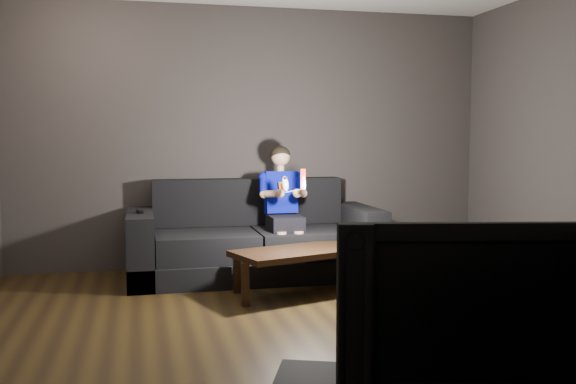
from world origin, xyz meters
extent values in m
plane|color=black|center=(0.00, 0.00, 0.00)|extent=(5.00, 5.00, 0.00)
cube|color=#3C3635|center=(0.00, 2.50, 1.35)|extent=(5.00, 0.04, 2.70)
cube|color=#3C3635|center=(0.00, -2.50, 1.35)|extent=(5.00, 0.04, 2.70)
cube|color=black|center=(-0.10, 1.90, 0.10)|extent=(2.41, 1.04, 0.21)
cube|color=black|center=(-0.58, 1.79, 0.33)|extent=(0.94, 0.73, 0.25)
cube|color=black|center=(0.38, 1.79, 0.33)|extent=(0.94, 0.73, 0.25)
cube|color=black|center=(-0.10, 2.30, 0.69)|extent=(1.92, 0.24, 0.47)
cube|color=black|center=(-1.18, 1.90, 0.33)|extent=(0.24, 1.04, 0.66)
cube|color=black|center=(0.98, 1.90, 0.33)|extent=(0.24, 1.04, 0.66)
cube|color=black|center=(0.17, 1.77, 0.53)|extent=(0.31, 0.39, 0.14)
cube|color=navy|center=(0.17, 1.98, 0.81)|extent=(0.31, 0.22, 0.43)
cube|color=orange|center=(0.17, 1.89, 0.87)|extent=(0.09, 0.09, 0.10)
cube|color=#AA1A07|center=(0.17, 1.88, 0.87)|extent=(0.06, 0.06, 0.07)
cylinder|color=#E2AD80|center=(0.17, 1.98, 1.04)|extent=(0.07, 0.07, 0.06)
sphere|color=#E2AD80|center=(0.17, 1.98, 1.16)|extent=(0.18, 0.18, 0.18)
ellipsoid|color=black|center=(0.17, 1.99, 1.18)|extent=(0.19, 0.19, 0.17)
cylinder|color=navy|center=(-0.02, 1.91, 0.89)|extent=(0.08, 0.23, 0.20)
cylinder|color=navy|center=(0.36, 1.91, 0.89)|extent=(0.08, 0.23, 0.20)
cylinder|color=#E2AD80|center=(0.04, 1.74, 0.84)|extent=(0.14, 0.24, 0.11)
cylinder|color=#E2AD80|center=(0.32, 1.74, 0.84)|extent=(0.14, 0.24, 0.11)
sphere|color=#E2AD80|center=(0.10, 1.65, 0.83)|extent=(0.09, 0.09, 0.09)
sphere|color=#E2AD80|center=(0.26, 1.65, 0.83)|extent=(0.09, 0.09, 0.09)
cylinder|color=#E2AD80|center=(0.09, 1.57, 0.31)|extent=(0.09, 0.09, 0.35)
cylinder|color=#E2AD80|center=(0.26, 1.57, 0.31)|extent=(0.09, 0.09, 0.35)
cube|color=red|center=(0.26, 1.43, 0.97)|extent=(0.06, 0.08, 0.19)
cube|color=#6D050A|center=(0.26, 1.41, 1.03)|extent=(0.03, 0.02, 0.03)
cylinder|color=silver|center=(0.26, 1.41, 0.96)|extent=(0.02, 0.01, 0.02)
ellipsoid|color=silver|center=(0.10, 1.43, 0.94)|extent=(0.08, 0.10, 0.15)
cylinder|color=black|center=(0.10, 1.40, 0.99)|extent=(0.03, 0.01, 0.03)
cube|color=black|center=(-1.18, 1.85, 0.67)|extent=(0.06, 0.16, 0.03)
cube|color=black|center=(-1.18, 1.90, 0.69)|extent=(0.02, 0.02, 0.00)
cube|color=black|center=(0.13, 1.06, 0.38)|extent=(1.22, 0.87, 0.05)
cube|color=black|center=(-0.37, 0.84, 0.18)|extent=(0.06, 0.06, 0.35)
cube|color=black|center=(0.63, 0.84, 0.18)|extent=(0.06, 0.06, 0.35)
cube|color=black|center=(-0.37, 1.29, 0.18)|extent=(0.06, 0.06, 0.35)
cube|color=black|center=(0.63, 1.29, 0.18)|extent=(0.06, 0.06, 0.35)
imported|color=black|center=(-0.07, -2.27, 0.80)|extent=(1.01, 0.33, 0.58)
camera|label=1|loc=(-1.18, -4.16, 1.36)|focal=40.00mm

